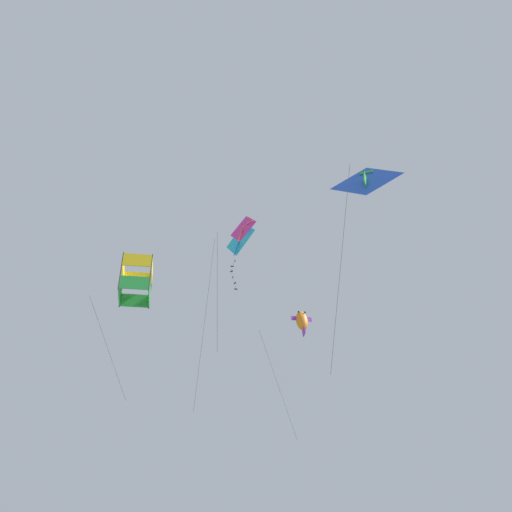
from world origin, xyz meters
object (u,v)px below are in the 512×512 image
(kite_diamond_near_right, at_px, (243,229))
(kite_delta_upper_right, at_px, (366,181))
(kite_diamond_mid_left, at_px, (240,239))
(kite_fish_far_centre, at_px, (302,321))
(kite_box_highest, at_px, (136,280))

(kite_diamond_near_right, xyz_separation_m, kite_delta_upper_right, (-2.30, 5.04, 0.65))
(kite_diamond_mid_left, xyz_separation_m, kite_fish_far_centre, (-5.78, -1.62, -2.96))
(kite_box_highest, bearing_deg, kite_delta_upper_right, 140.05)
(kite_diamond_near_right, relative_size, kite_delta_upper_right, 0.75)
(kite_box_highest, bearing_deg, kite_diamond_mid_left, -153.84)
(kite_delta_upper_right, bearing_deg, kite_diamond_near_right, -6.38)
(kite_diamond_near_right, xyz_separation_m, kite_box_highest, (1.97, -5.90, -0.74))
(kite_fish_far_centre, bearing_deg, kite_diamond_near_right, 62.03)
(kite_diamond_near_right, height_order, kite_box_highest, kite_diamond_near_right)
(kite_diamond_near_right, xyz_separation_m, kite_fish_far_centre, (-9.62, -7.26, 0.38))
(kite_delta_upper_right, bearing_deg, kite_box_highest, -9.62)
(kite_diamond_near_right, bearing_deg, kite_diamond_mid_left, -60.23)
(kite_diamond_mid_left, xyz_separation_m, kite_box_highest, (5.81, -0.26, -4.07))
(kite_diamond_mid_left, distance_m, kite_fish_far_centre, 6.69)
(kite_fish_far_centre, distance_m, kite_box_highest, 11.72)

